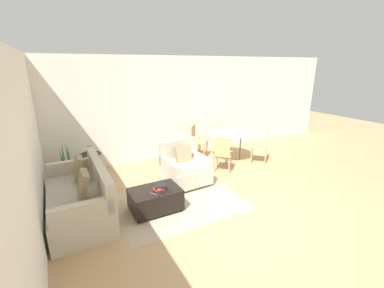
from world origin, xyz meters
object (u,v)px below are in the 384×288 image
at_px(side_table, 91,161).
at_px(dining_chair_near_left, 223,152).
at_px(tv_remote_primary, 154,194).
at_px(dining_chair_far_left, 196,139).
at_px(ottoman, 155,199).
at_px(couch, 81,198).
at_px(book_stack, 160,187).
at_px(dining_chair_near_right, 263,144).
at_px(dining_table, 229,135).
at_px(potted_plant, 67,173).
at_px(tv_remote_secondary, 169,190).
at_px(picture_frame, 90,149).
at_px(armchair, 185,168).

xyz_separation_m(side_table, dining_chair_near_left, (2.84, -1.19, 0.11)).
height_order(tv_remote_primary, dining_chair_near_left, dining_chair_near_left).
relative_size(dining_chair_near_left, dining_chair_far_left, 1.00).
distance_m(ottoman, tv_remote_primary, 0.26).
bearing_deg(tv_remote_primary, side_table, 107.53).
xyz_separation_m(couch, tv_remote_primary, (1.10, -0.64, 0.10)).
bearing_deg(side_table, book_stack, -67.49).
height_order(dining_chair_near_left, dining_chair_near_right, same).
bearing_deg(dining_table, side_table, 171.04).
bearing_deg(side_table, dining_chair_far_left, 1.90).
distance_m(ottoman, dining_table, 3.13).
bearing_deg(potted_plant, dining_chair_near_left, -19.24).
relative_size(tv_remote_secondary, dining_chair_near_left, 0.19).
distance_m(tv_remote_primary, dining_table, 3.26).
height_order(ottoman, book_stack, book_stack).
relative_size(potted_plant, side_table, 1.64).
bearing_deg(picture_frame, dining_chair_near_right, -16.12).
relative_size(tv_remote_primary, dining_chair_near_right, 0.17).
xyz_separation_m(ottoman, tv_remote_primary, (-0.08, -0.16, 0.19)).
distance_m(couch, dining_chair_near_left, 3.27).
relative_size(ottoman, side_table, 1.54).
bearing_deg(potted_plant, armchair, -29.35).
bearing_deg(dining_chair_far_left, potted_plant, -178.12).
relative_size(potted_plant, dining_table, 0.79).
height_order(armchair, dining_chair_far_left, armchair).
height_order(ottoman, side_table, side_table).
xyz_separation_m(tv_remote_secondary, potted_plant, (-1.52, 2.20, -0.20)).
height_order(tv_remote_primary, side_table, side_table).
xyz_separation_m(ottoman, picture_frame, (-0.78, 2.06, 0.45)).
relative_size(tv_remote_secondary, side_table, 0.30).
bearing_deg(picture_frame, tv_remote_primary, -72.47).
xyz_separation_m(armchair, picture_frame, (-1.75, 1.30, 0.33)).
xyz_separation_m(dining_chair_near_left, dining_chair_near_right, (1.29, 0.00, 0.00)).
height_order(armchair, dining_chair_near_right, armchair).
distance_m(tv_remote_primary, tv_remote_secondary, 0.29).
bearing_deg(potted_plant, couch, -85.03).
relative_size(picture_frame, dining_table, 0.18).
height_order(couch, dining_chair_near_left, couch).
xyz_separation_m(couch, potted_plant, (-0.14, 1.56, -0.10)).
relative_size(picture_frame, dining_chair_far_left, 0.24).
xyz_separation_m(book_stack, dining_chair_far_left, (1.98, 2.18, 0.06)).
distance_m(ottoman, potted_plant, 2.43).
xyz_separation_m(tv_remote_secondary, dining_table, (2.50, 1.66, 0.27)).
xyz_separation_m(armchair, dining_table, (1.74, 0.75, 0.34)).
bearing_deg(side_table, dining_chair_near_right, -16.12).
height_order(tv_remote_secondary, dining_chair_far_left, dining_chair_far_left).
bearing_deg(tv_remote_primary, dining_chair_near_left, 25.50).
relative_size(couch, tv_remote_secondary, 11.61).
xyz_separation_m(couch, ottoman, (1.18, -0.48, -0.09)).
height_order(couch, dining_chair_far_left, couch).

